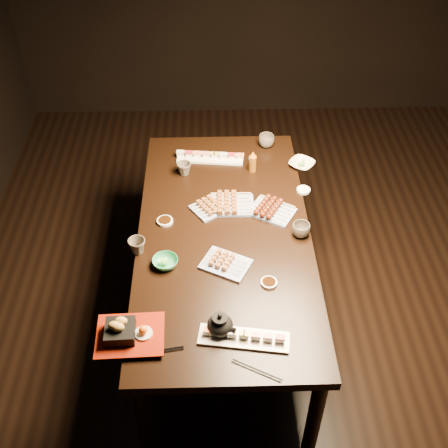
% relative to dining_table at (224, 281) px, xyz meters
% --- Properties ---
extents(ground, '(5.00, 5.00, 0.00)m').
position_rel_dining_table_xyz_m(ground, '(0.32, -0.02, -0.38)').
color(ground, black).
rests_on(ground, ground).
extents(dining_table, '(1.34, 1.97, 0.75)m').
position_rel_dining_table_xyz_m(dining_table, '(0.00, 0.00, 0.00)').
color(dining_table, black).
rests_on(dining_table, ground).
extents(sushi_platter_near, '(0.41, 0.17, 0.05)m').
position_rel_dining_table_xyz_m(sushi_platter_near, '(0.07, -0.67, 0.40)').
color(sushi_platter_near, white).
rests_on(sushi_platter_near, dining_table).
extents(sushi_platter_far, '(0.41, 0.15, 0.05)m').
position_rel_dining_table_xyz_m(sushi_platter_far, '(-0.07, 0.66, 0.40)').
color(sushi_platter_far, white).
rests_on(sushi_platter_far, dining_table).
extents(yakitori_plate_center, '(0.25, 0.18, 0.06)m').
position_rel_dining_table_xyz_m(yakitori_plate_center, '(0.04, 0.21, 0.41)').
color(yakitori_plate_center, '#828EB6').
rests_on(yakitori_plate_center, dining_table).
extents(yakitori_plate_right, '(0.28, 0.25, 0.06)m').
position_rel_dining_table_xyz_m(yakitori_plate_right, '(0.00, -0.23, 0.40)').
color(yakitori_plate_right, '#828EB6').
rests_on(yakitori_plate_right, dining_table).
extents(yakitori_plate_left, '(0.27, 0.25, 0.06)m').
position_rel_dining_table_xyz_m(yakitori_plate_left, '(-0.06, 0.21, 0.40)').
color(yakitori_plate_left, '#828EB6').
rests_on(yakitori_plate_left, dining_table).
extents(tsukune_plate, '(0.28, 0.26, 0.06)m').
position_rel_dining_table_xyz_m(tsukune_plate, '(0.26, 0.16, 0.40)').
color(tsukune_plate, '#828EB6').
rests_on(tsukune_plate, dining_table).
extents(edamame_bowl_green, '(0.13, 0.13, 0.04)m').
position_rel_dining_table_xyz_m(edamame_bowl_green, '(-0.30, -0.22, 0.39)').
color(edamame_bowl_green, '#2F915C').
rests_on(edamame_bowl_green, dining_table).
extents(edamame_bowl_cream, '(0.20, 0.20, 0.03)m').
position_rel_dining_table_xyz_m(edamame_bowl_cream, '(0.48, 0.57, 0.39)').
color(edamame_bowl_cream, beige).
rests_on(edamame_bowl_cream, dining_table).
extents(tempura_tray, '(0.30, 0.24, 0.11)m').
position_rel_dining_table_xyz_m(tempura_tray, '(-0.43, -0.65, 0.43)').
color(tempura_tray, black).
rests_on(tempura_tray, dining_table).
extents(teacup_near_left, '(0.12, 0.12, 0.08)m').
position_rel_dining_table_xyz_m(teacup_near_left, '(-0.44, -0.12, 0.42)').
color(teacup_near_left, '#4E463C').
rests_on(teacup_near_left, dining_table).
extents(teacup_mid_right, '(0.10, 0.10, 0.07)m').
position_rel_dining_table_xyz_m(teacup_mid_right, '(0.40, -0.02, 0.41)').
color(teacup_mid_right, '#4E463C').
rests_on(teacup_mid_right, dining_table).
extents(teacup_far_left, '(0.08, 0.08, 0.08)m').
position_rel_dining_table_xyz_m(teacup_far_left, '(-0.22, 0.51, 0.41)').
color(teacup_far_left, '#4E463C').
rests_on(teacup_far_left, dining_table).
extents(teacup_far_right, '(0.12, 0.12, 0.08)m').
position_rel_dining_table_xyz_m(teacup_far_right, '(0.28, 0.79, 0.41)').
color(teacup_far_right, '#4E463C').
rests_on(teacup_far_right, dining_table).
extents(teapot, '(0.19, 0.19, 0.12)m').
position_rel_dining_table_xyz_m(teapot, '(-0.04, -0.63, 0.43)').
color(teapot, black).
rests_on(teapot, dining_table).
extents(condiment_bottle, '(0.05, 0.05, 0.14)m').
position_rel_dining_table_xyz_m(condiment_bottle, '(0.18, 0.54, 0.44)').
color(condiment_bottle, brown).
rests_on(condiment_bottle, dining_table).
extents(sauce_dish_west, '(0.09, 0.09, 0.02)m').
position_rel_dining_table_xyz_m(sauce_dish_west, '(-0.31, 0.10, 0.38)').
color(sauce_dish_west, white).
rests_on(sauce_dish_west, dining_table).
extents(sauce_dish_east, '(0.09, 0.09, 0.01)m').
position_rel_dining_table_xyz_m(sauce_dish_east, '(0.46, 0.34, 0.38)').
color(sauce_dish_east, white).
rests_on(sauce_dish_east, dining_table).
extents(sauce_dish_se, '(0.09, 0.09, 0.01)m').
position_rel_dining_table_xyz_m(sauce_dish_se, '(0.20, -0.35, 0.38)').
color(sauce_dish_se, white).
rests_on(sauce_dish_se, dining_table).
extents(sauce_dish_nw, '(0.08, 0.08, 0.01)m').
position_rel_dining_table_xyz_m(sauce_dish_nw, '(-0.08, 0.67, 0.38)').
color(sauce_dish_nw, white).
rests_on(sauce_dish_nw, dining_table).
extents(chopsticks_near, '(0.21, 0.05, 0.01)m').
position_rel_dining_table_xyz_m(chopsticks_near, '(-0.30, -0.73, 0.38)').
color(chopsticks_near, black).
rests_on(chopsticks_near, dining_table).
extents(chopsticks_se, '(0.21, 0.12, 0.01)m').
position_rel_dining_table_xyz_m(chopsticks_se, '(0.11, -0.83, 0.38)').
color(chopsticks_se, black).
rests_on(chopsticks_se, dining_table).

